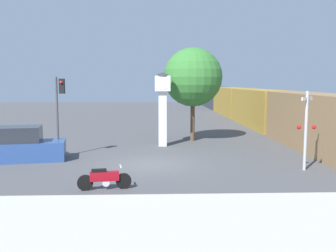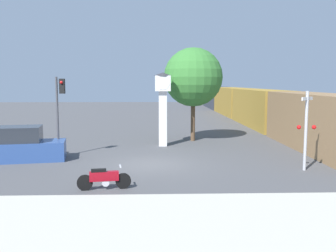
% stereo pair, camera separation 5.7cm
% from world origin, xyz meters
% --- Properties ---
extents(ground_plane, '(120.00, 120.00, 0.00)m').
position_xyz_m(ground_plane, '(0.00, 0.00, 0.00)').
color(ground_plane, '#4C4C4F').
extents(sidewalk_strip, '(36.00, 6.00, 0.10)m').
position_xyz_m(sidewalk_strip, '(0.00, -8.35, 0.05)').
color(sidewalk_strip, '#BCB7A8').
rests_on(sidewalk_strip, ground_plane).
extents(motorcycle, '(2.04, 0.51, 0.90)m').
position_xyz_m(motorcycle, '(-1.71, -4.35, 0.43)').
color(motorcycle, black).
rests_on(motorcycle, ground_plane).
extents(clock_tower, '(1.17, 1.17, 4.70)m').
position_xyz_m(clock_tower, '(0.73, 5.49, 3.11)').
color(clock_tower, white).
rests_on(clock_tower, ground_plane).
extents(freight_train, '(2.80, 50.72, 3.40)m').
position_xyz_m(freight_train, '(10.11, 22.70, 1.70)').
color(freight_train, olive).
rests_on(freight_train, ground_plane).
extents(traffic_light, '(0.50, 0.35, 4.37)m').
position_xyz_m(traffic_light, '(-4.91, 2.04, 3.00)').
color(traffic_light, '#47474C').
rests_on(traffic_light, ground_plane).
extents(railroad_crossing_signal, '(0.90, 0.82, 3.69)m').
position_xyz_m(railroad_crossing_signal, '(7.20, -1.48, 2.01)').
color(railroad_crossing_signal, '#B7B7BC').
rests_on(railroad_crossing_signal, ground_plane).
extents(street_tree, '(4.05, 4.05, 6.46)m').
position_xyz_m(street_tree, '(2.87, 7.55, 4.42)').
color(street_tree, brown).
rests_on(street_tree, ground_plane).
extents(parked_car, '(4.44, 2.49, 1.80)m').
position_xyz_m(parked_car, '(-6.70, 1.18, 0.75)').
color(parked_car, '#2D4C8C').
rests_on(parked_car, ground_plane).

